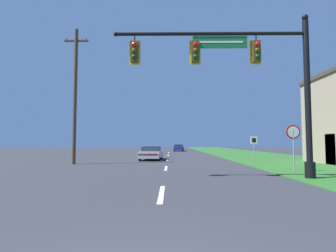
{
  "coord_description": "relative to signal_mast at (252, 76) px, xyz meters",
  "views": [
    {
      "loc": [
        0.28,
        -2.22,
        1.6
      ],
      "look_at": [
        0.0,
        26.79,
        3.41
      ],
      "focal_mm": 28.0,
      "sensor_mm": 36.0,
      "label": 1
    }
  ],
  "objects": [
    {
      "name": "grass_verge_right",
      "position": [
        6.55,
        20.62,
        -4.57
      ],
      "size": [
        10.0,
        110.0,
        0.04
      ],
      "color": "#2D6626",
      "rests_on": "ground"
    },
    {
      "name": "road_center_line",
      "position": [
        -3.95,
        12.62,
        -4.59
      ],
      "size": [
        0.16,
        34.8,
        0.01
      ],
      "color": "silver",
      "rests_on": "ground"
    },
    {
      "name": "signal_mast",
      "position": [
        0.0,
        0.0,
        0.0
      ],
      "size": [
        8.94,
        0.47,
        7.37
      ],
      "color": "black",
      "rests_on": "grass_verge_right"
    },
    {
      "name": "car_ahead",
      "position": [
        -5.45,
        12.67,
        -3.99
      ],
      "size": [
        2.01,
        4.66,
        1.19
      ],
      "color": "black",
      "rests_on": "ground"
    },
    {
      "name": "far_car",
      "position": [
        -2.21,
        36.77,
        -3.99
      ],
      "size": [
        1.82,
        4.66,
        1.19
      ],
      "color": "black",
      "rests_on": "ground"
    },
    {
      "name": "stop_sign",
      "position": [
        2.99,
        2.65,
        -2.73
      ],
      "size": [
        0.76,
        0.07,
        2.5
      ],
      "color": "gray",
      "rests_on": "grass_verge_right"
    },
    {
      "name": "route_sign_post",
      "position": [
        2.96,
        9.3,
        -3.07
      ],
      "size": [
        0.55,
        0.06,
        2.03
      ],
      "color": "gray",
      "rests_on": "grass_verge_right"
    },
    {
      "name": "utility_pole_near",
      "position": [
        -10.79,
        7.64,
        0.64
      ],
      "size": [
        1.8,
        0.26,
        10.15
      ],
      "color": "#4C3823",
      "rests_on": "ground"
    }
  ]
}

